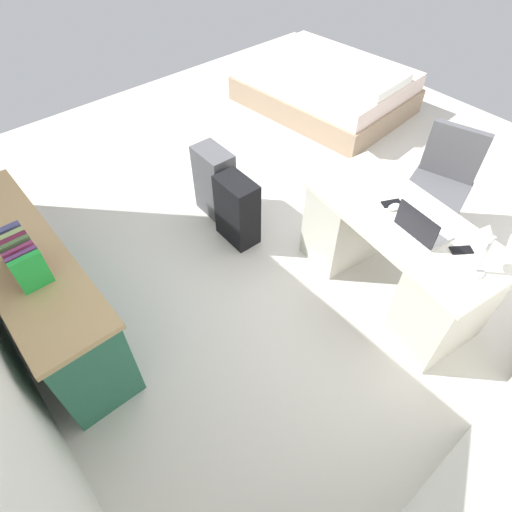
# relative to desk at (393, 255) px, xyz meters

# --- Properties ---
(ground_plane) EXTENTS (6.11, 6.11, 0.00)m
(ground_plane) POSITION_rel_desk_xyz_m (1.20, -0.11, -0.39)
(ground_plane) COLOR beige
(desk) EXTENTS (1.52, 0.85, 0.74)m
(desk) POSITION_rel_desk_xyz_m (0.00, 0.00, 0.00)
(desk) COLOR silver
(desk) RESTS_ON ground_plane
(office_chair) EXTENTS (0.57, 0.57, 0.94)m
(office_chair) POSITION_rel_desk_xyz_m (0.19, -0.83, 0.03)
(office_chair) COLOR black
(office_chair) RESTS_ON ground_plane
(credenza) EXTENTS (1.80, 0.48, 0.76)m
(credenza) POSITION_rel_desk_xyz_m (1.36, 2.06, -0.01)
(credenza) COLOR #28664C
(credenza) RESTS_ON ground_plane
(bed) EXTENTS (2.01, 1.56, 0.58)m
(bed) POSITION_rel_desk_xyz_m (2.29, -1.76, -0.14)
(bed) COLOR gray
(bed) RESTS_ON ground_plane
(suitcase_black) EXTENTS (0.37, 0.23, 0.60)m
(suitcase_black) POSITION_rel_desk_xyz_m (1.19, 0.49, -0.09)
(suitcase_black) COLOR black
(suitcase_black) RESTS_ON ground_plane
(suitcase_spare_grey) EXTENTS (0.36, 0.23, 0.65)m
(suitcase_spare_grey) POSITION_rel_desk_xyz_m (1.58, 0.43, -0.06)
(suitcase_spare_grey) COLOR #4C4C51
(suitcase_spare_grey) RESTS_ON ground_plane
(laptop) EXTENTS (0.34, 0.26, 0.21)m
(laptop) POSITION_rel_desk_xyz_m (-0.14, 0.05, 0.40)
(laptop) COLOR #B7B7BC
(laptop) RESTS_ON desk
(computer_mouse) EXTENTS (0.07, 0.11, 0.03)m
(computer_mouse) POSITION_rel_desk_xyz_m (0.11, -0.02, 0.37)
(computer_mouse) COLOR white
(computer_mouse) RESTS_ON desk
(cell_phone_near_laptop) EXTENTS (0.13, 0.15, 0.01)m
(cell_phone_near_laptop) POSITION_rel_desk_xyz_m (-0.40, -0.02, 0.36)
(cell_phone_near_laptop) COLOR black
(cell_phone_near_laptop) RESTS_ON desk
(cell_phone_by_mouse) EXTENTS (0.12, 0.15, 0.01)m
(cell_phone_by_mouse) POSITION_rel_desk_xyz_m (0.16, -0.05, 0.36)
(cell_phone_by_mouse) COLOR black
(cell_phone_by_mouse) RESTS_ON desk
(desk_lamp) EXTENTS (0.16, 0.11, 0.34)m
(desk_lamp) POSITION_rel_desk_xyz_m (-0.50, 0.08, 0.61)
(desk_lamp) COLOR silver
(desk_lamp) RESTS_ON desk
(book_row) EXTENTS (0.36, 0.17, 0.24)m
(book_row) POSITION_rel_desk_xyz_m (1.17, 2.06, 0.48)
(book_row) COLOR green
(book_row) RESTS_ON credenza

